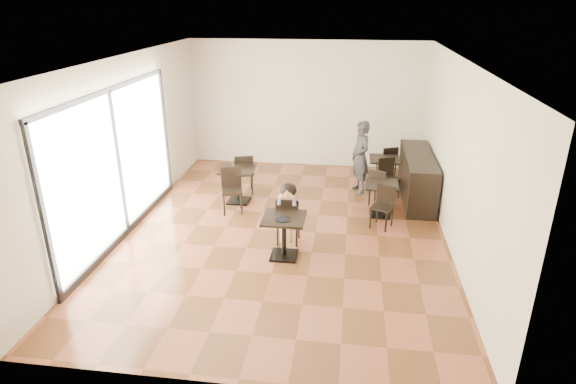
% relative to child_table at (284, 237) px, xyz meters
% --- Properties ---
extents(floor, '(6.00, 8.00, 0.01)m').
position_rel_child_table_xyz_m(floor, '(-0.12, 0.98, -0.37)').
color(floor, brown).
rests_on(floor, ground).
extents(ceiling, '(6.00, 8.00, 0.01)m').
position_rel_child_table_xyz_m(ceiling, '(-0.12, 0.98, 2.83)').
color(ceiling, white).
rests_on(ceiling, floor).
extents(wall_back, '(6.00, 0.01, 3.20)m').
position_rel_child_table_xyz_m(wall_back, '(-0.12, 4.98, 1.23)').
color(wall_back, silver).
rests_on(wall_back, floor).
extents(wall_front, '(6.00, 0.01, 3.20)m').
position_rel_child_table_xyz_m(wall_front, '(-0.12, -3.02, 1.23)').
color(wall_front, silver).
rests_on(wall_front, floor).
extents(wall_left, '(0.01, 8.00, 3.20)m').
position_rel_child_table_xyz_m(wall_left, '(-3.12, 0.98, 1.23)').
color(wall_left, silver).
rests_on(wall_left, floor).
extents(wall_right, '(0.01, 8.00, 3.20)m').
position_rel_child_table_xyz_m(wall_right, '(2.88, 0.98, 1.23)').
color(wall_right, silver).
rests_on(wall_right, floor).
extents(storefront_window, '(0.04, 4.50, 2.60)m').
position_rel_child_table_xyz_m(storefront_window, '(-3.09, 0.48, 1.03)').
color(storefront_window, white).
rests_on(storefront_window, floor).
extents(child_table, '(0.71, 0.71, 0.75)m').
position_rel_child_table_xyz_m(child_table, '(0.00, 0.00, 0.00)').
color(child_table, black).
rests_on(child_table, floor).
extents(child_chair, '(0.40, 0.40, 0.90)m').
position_rel_child_table_xyz_m(child_chair, '(0.00, 0.55, 0.08)').
color(child_chair, black).
rests_on(child_chair, floor).
extents(child, '(0.40, 0.57, 1.13)m').
position_rel_child_table_xyz_m(child, '(0.00, 0.55, 0.19)').
color(child, gray).
rests_on(child, child_chair).
extents(plate, '(0.25, 0.25, 0.02)m').
position_rel_child_table_xyz_m(plate, '(0.00, -0.10, 0.38)').
color(plate, black).
rests_on(plate, child_table).
extents(pizza_slice, '(0.26, 0.20, 0.06)m').
position_rel_child_table_xyz_m(pizza_slice, '(0.00, 0.36, 0.61)').
color(pizza_slice, '#E2C584').
rests_on(pizza_slice, child).
extents(adult_patron, '(0.60, 0.71, 1.64)m').
position_rel_child_table_xyz_m(adult_patron, '(1.28, 3.22, 0.45)').
color(adult_patron, '#353539').
rests_on(adult_patron, floor).
extents(cafe_table_mid, '(0.86, 0.86, 0.69)m').
position_rel_child_table_xyz_m(cafe_table_mid, '(1.70, 1.94, -0.03)').
color(cafe_table_mid, black).
rests_on(cafe_table_mid, floor).
extents(cafe_table_left, '(0.90, 0.90, 0.77)m').
position_rel_child_table_xyz_m(cafe_table_left, '(-1.32, 2.25, 0.01)').
color(cafe_table_left, black).
rests_on(cafe_table_left, floor).
extents(cafe_table_back, '(0.90, 0.90, 0.72)m').
position_rel_child_table_xyz_m(cafe_table_back, '(1.84, 3.52, -0.02)').
color(cafe_table_back, black).
rests_on(cafe_table_back, floor).
extents(chair_mid_a, '(0.49, 0.49, 0.83)m').
position_rel_child_table_xyz_m(chair_mid_a, '(1.70, 2.49, 0.04)').
color(chair_mid_a, black).
rests_on(chair_mid_a, floor).
extents(chair_mid_b, '(0.49, 0.49, 0.83)m').
position_rel_child_table_xyz_m(chair_mid_b, '(1.70, 1.39, 0.04)').
color(chair_mid_b, black).
rests_on(chair_mid_b, floor).
extents(chair_left_a, '(0.51, 0.51, 0.92)m').
position_rel_child_table_xyz_m(chair_left_a, '(-1.32, 2.80, 0.09)').
color(chair_left_a, black).
rests_on(chair_left_a, floor).
extents(chair_left_b, '(0.51, 0.51, 0.92)m').
position_rel_child_table_xyz_m(chair_left_b, '(-1.32, 1.70, 0.09)').
color(chair_left_b, black).
rests_on(chair_left_b, floor).
extents(chair_back_a, '(0.51, 0.51, 0.86)m').
position_rel_child_table_xyz_m(chair_back_a, '(1.93, 4.07, 0.06)').
color(chair_back_a, black).
rests_on(chair_back_a, floor).
extents(chair_back_b, '(0.51, 0.51, 0.86)m').
position_rel_child_table_xyz_m(chair_back_b, '(1.93, 2.97, 0.06)').
color(chair_back_b, black).
rests_on(chair_back_b, floor).
extents(service_counter, '(0.60, 2.40, 1.00)m').
position_rel_child_table_xyz_m(service_counter, '(2.53, 2.98, 0.13)').
color(service_counter, black).
rests_on(service_counter, floor).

